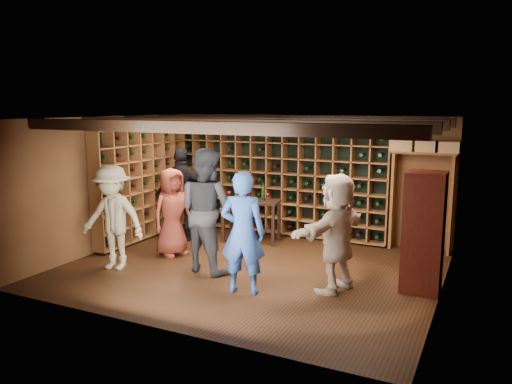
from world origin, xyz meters
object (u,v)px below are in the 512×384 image
at_px(display_cabinet, 423,235).
at_px(guest_red_floral, 172,212).
at_px(man_grey_suit, 206,210).
at_px(man_blue_shirt, 243,233).
at_px(guest_beige, 337,233).
at_px(tasting_table, 251,205).
at_px(guest_khaki, 113,217).
at_px(guest_woman_black, 183,194).

distance_m(display_cabinet, guest_red_floral, 4.33).
bearing_deg(man_grey_suit, man_blue_shirt, 158.89).
height_order(guest_beige, tasting_table, guest_beige).
height_order(display_cabinet, guest_red_floral, display_cabinet).
relative_size(guest_red_floral, tasting_table, 1.33).
bearing_deg(guest_khaki, display_cabinet, 5.82).
distance_m(guest_red_floral, tasting_table, 1.69).
bearing_deg(guest_woman_black, guest_khaki, 78.79).
height_order(man_grey_suit, guest_woman_black, man_grey_suit).
bearing_deg(guest_red_floral, guest_beige, -76.20).
relative_size(display_cabinet, guest_beige, 1.00).
distance_m(man_grey_suit, guest_woman_black, 1.99).
xyz_separation_m(man_grey_suit, guest_beige, (2.19, 0.05, -0.14)).
bearing_deg(guest_woman_black, guest_beige, 149.08).
bearing_deg(guest_beige, man_blue_shirt, -42.97).
bearing_deg(man_grey_suit, guest_red_floral, -13.50).
bearing_deg(man_blue_shirt, display_cabinet, -166.72).
bearing_deg(guest_woman_black, man_blue_shirt, 129.45).
distance_m(man_blue_shirt, guest_beige, 1.37).
bearing_deg(guest_beige, man_grey_suit, -71.86).
distance_m(display_cabinet, tasting_table, 3.72).
relative_size(display_cabinet, guest_red_floral, 1.10).
relative_size(guest_khaki, tasting_table, 1.46).
xyz_separation_m(man_blue_shirt, man_grey_suit, (-1.00, 0.64, 0.11)).
bearing_deg(guest_woman_black, man_grey_suit, 124.84).
relative_size(man_blue_shirt, man_grey_suit, 0.89).
bearing_deg(man_grey_suit, guest_beige, -167.28).
distance_m(man_blue_shirt, man_grey_suit, 1.19).
height_order(man_grey_suit, guest_red_floral, man_grey_suit).
xyz_separation_m(guest_woman_black, guest_khaki, (-0.03, -2.00, -0.07)).
bearing_deg(guest_beige, guest_khaki, -63.13).
bearing_deg(display_cabinet, guest_khaki, -166.54).
xyz_separation_m(man_blue_shirt, tasting_table, (-1.13, 2.55, -0.15)).
bearing_deg(guest_khaki, guest_red_floral, 59.39).
distance_m(guest_woman_black, tasting_table, 1.39).
relative_size(man_blue_shirt, tasting_table, 1.50).
bearing_deg(guest_khaki, man_blue_shirt, -8.78).
distance_m(guest_red_floral, guest_woman_black, 1.04).
distance_m(man_blue_shirt, tasting_table, 2.79).
distance_m(display_cabinet, guest_beige, 1.25).
bearing_deg(guest_beige, display_cabinet, 130.62).
bearing_deg(guest_khaki, guest_beige, 2.35).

